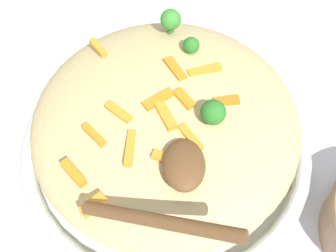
% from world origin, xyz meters
% --- Properties ---
extents(ground_plane, '(2.40, 2.40, 0.00)m').
position_xyz_m(ground_plane, '(0.00, 0.00, 0.00)').
color(ground_plane, silver).
extents(serving_bowl, '(0.34, 0.34, 0.04)m').
position_xyz_m(serving_bowl, '(0.00, 0.00, 0.02)').
color(serving_bowl, silver).
rests_on(serving_bowl, ground_plane).
extents(pasta_mound, '(0.30, 0.30, 0.08)m').
position_xyz_m(pasta_mound, '(0.00, 0.00, 0.08)').
color(pasta_mound, '#D1BA7A').
rests_on(pasta_mound, serving_bowl).
extents(carrot_piece_0, '(0.02, 0.04, 0.01)m').
position_xyz_m(carrot_piece_0, '(0.04, -0.04, 0.12)').
color(carrot_piece_0, orange).
rests_on(carrot_piece_0, pasta_mound).
extents(carrot_piece_1, '(0.03, 0.03, 0.01)m').
position_xyz_m(carrot_piece_1, '(-0.01, 0.05, 0.12)').
color(carrot_piece_1, orange).
rests_on(carrot_piece_1, pasta_mound).
extents(carrot_piece_2, '(0.03, 0.02, 0.01)m').
position_xyz_m(carrot_piece_2, '(0.08, 0.08, 0.11)').
color(carrot_piece_2, orange).
rests_on(carrot_piece_2, pasta_mound).
extents(carrot_piece_3, '(0.03, 0.02, 0.01)m').
position_xyz_m(carrot_piece_3, '(-0.05, -0.02, 0.12)').
color(carrot_piece_3, orange).
rests_on(carrot_piece_3, pasta_mound).
extents(carrot_piece_4, '(0.03, 0.02, 0.01)m').
position_xyz_m(carrot_piece_4, '(0.00, -0.02, 0.12)').
color(carrot_piece_4, orange).
rests_on(carrot_piece_4, pasta_mound).
extents(carrot_piece_5, '(0.04, 0.01, 0.01)m').
position_xyz_m(carrot_piece_5, '(-0.06, 0.03, 0.12)').
color(carrot_piece_5, orange).
rests_on(carrot_piece_5, pasta_mound).
extents(carrot_piece_6, '(0.03, 0.03, 0.01)m').
position_xyz_m(carrot_piece_6, '(-0.08, 0.09, 0.12)').
color(carrot_piece_6, orange).
rests_on(carrot_piece_6, pasta_mound).
extents(carrot_piece_7, '(0.02, 0.03, 0.01)m').
position_xyz_m(carrot_piece_7, '(-0.07, -0.00, 0.12)').
color(carrot_piece_7, orange).
rests_on(carrot_piece_7, pasta_mound).
extents(carrot_piece_8, '(0.01, 0.03, 0.01)m').
position_xyz_m(carrot_piece_8, '(-0.00, -0.06, 0.12)').
color(carrot_piece_8, orange).
rests_on(carrot_piece_8, pasta_mound).
extents(carrot_piece_9, '(0.02, 0.03, 0.01)m').
position_xyz_m(carrot_piece_9, '(-0.11, 0.07, 0.12)').
color(carrot_piece_9, orange).
rests_on(carrot_piece_9, pasta_mound).
extents(carrot_piece_10, '(0.03, 0.03, 0.01)m').
position_xyz_m(carrot_piece_10, '(-0.04, 0.07, 0.12)').
color(carrot_piece_10, orange).
rests_on(carrot_piece_10, pasta_mound).
extents(carrot_piece_11, '(0.03, 0.03, 0.01)m').
position_xyz_m(carrot_piece_11, '(0.04, -0.01, 0.12)').
color(carrot_piece_11, orange).
rests_on(carrot_piece_11, pasta_mound).
extents(carrot_piece_12, '(0.03, 0.03, 0.01)m').
position_xyz_m(carrot_piece_12, '(0.00, 0.01, 0.12)').
color(carrot_piece_12, orange).
rests_on(carrot_piece_12, pasta_mound).
extents(carrot_piece_13, '(0.04, 0.02, 0.01)m').
position_xyz_m(carrot_piece_13, '(-0.02, -0.00, 0.12)').
color(carrot_piece_13, orange).
rests_on(carrot_piece_13, pasta_mound).
extents(broccoli_floret_0, '(0.02, 0.02, 0.03)m').
position_xyz_m(broccoli_floret_0, '(0.11, -0.01, 0.13)').
color(broccoli_floret_0, '#377928').
rests_on(broccoli_floret_0, pasta_mound).
extents(broccoli_floret_1, '(0.03, 0.03, 0.03)m').
position_xyz_m(broccoli_floret_1, '(-0.02, -0.05, 0.13)').
color(broccoli_floret_1, '#296820').
rests_on(broccoli_floret_1, pasta_mound).
extents(broccoli_floret_2, '(0.02, 0.02, 0.02)m').
position_xyz_m(broccoli_floret_2, '(0.07, -0.03, 0.12)').
color(broccoli_floret_2, '#296820').
rests_on(broccoli_floret_2, pasta_mound).
extents(serving_spoon, '(0.12, 0.14, 0.06)m').
position_xyz_m(serving_spoon, '(-0.10, -0.01, 0.13)').
color(serving_spoon, brown).
rests_on(serving_spoon, pasta_mound).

